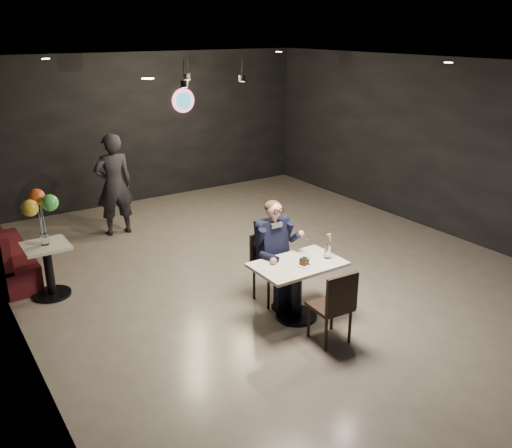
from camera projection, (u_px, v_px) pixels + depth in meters
floor at (273, 272)px, 8.11m from camera, size 9.00×9.00×0.00m
wall_sign at (183, 101)px, 11.34m from camera, size 0.50×0.06×0.50m
pendant_lights at (204, 65)px, 8.69m from camera, size 1.40×1.20×0.36m
main_table at (297, 291)px, 6.73m from camera, size 1.10×0.70×0.75m
chair_far at (272, 269)px, 7.13m from camera, size 0.42×0.46×0.92m
chair_near at (330, 305)px, 6.21m from camera, size 0.45×0.49×0.92m
seated_man at (272, 251)px, 7.04m from camera, size 0.60×0.80×1.44m
dessert_plate at (305, 265)px, 6.54m from camera, size 0.21×0.21×0.01m
cake_slice at (304, 262)px, 6.52m from camera, size 0.12×0.11×0.07m
mint_leaf at (309, 258)px, 6.50m from camera, size 0.06×0.04×0.01m
sundae_glass at (327, 251)px, 6.71m from camera, size 0.08×0.08×0.18m
wafer_cone at (330, 239)px, 6.69m from camera, size 0.08×0.08×0.13m
booth_bench at (10, 246)px, 7.88m from camera, size 0.45×1.81×0.91m
side_table at (49, 272)px, 7.29m from camera, size 0.57×0.57×0.72m
balloon_vase at (45, 239)px, 7.13m from camera, size 0.10×0.10×0.16m
balloon_bunch at (40, 210)px, 6.99m from camera, size 0.40×0.40×0.65m
passerby at (114, 185)px, 9.34m from camera, size 0.68×0.47×1.79m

